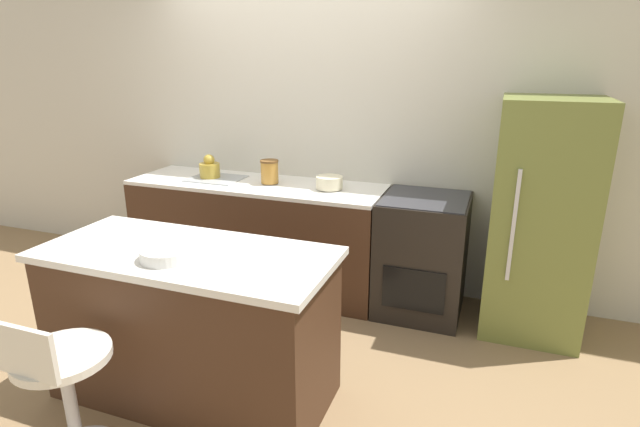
# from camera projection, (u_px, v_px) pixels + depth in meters

# --- Properties ---
(ground_plane) EXTENTS (14.00, 14.00, 0.00)m
(ground_plane) POSITION_uv_depth(u_px,v_px,m) (276.00, 306.00, 3.94)
(ground_plane) COLOR #8E704C
(wall_back) EXTENTS (8.00, 0.06, 2.60)m
(wall_back) POSITION_uv_depth(u_px,v_px,m) (307.00, 129.00, 4.17)
(wall_back) COLOR beige
(wall_back) RESTS_ON ground_plane
(back_counter) EXTENTS (2.12, 0.66, 0.90)m
(back_counter) POSITION_uv_depth(u_px,v_px,m) (257.00, 234.00, 4.21)
(back_counter) COLOR #422819
(back_counter) RESTS_ON ground_plane
(kitchen_island) EXTENTS (1.61, 0.71, 0.89)m
(kitchen_island) POSITION_uv_depth(u_px,v_px,m) (192.00, 324.00, 2.80)
(kitchen_island) COLOR #422819
(kitchen_island) RESTS_ON ground_plane
(oven_range) EXTENTS (0.63, 0.67, 0.90)m
(oven_range) POSITION_uv_depth(u_px,v_px,m) (422.00, 255.00, 3.76)
(oven_range) COLOR black
(oven_range) RESTS_ON ground_plane
(refrigerator) EXTENTS (0.64, 0.67, 1.64)m
(refrigerator) POSITION_uv_depth(u_px,v_px,m) (540.00, 220.00, 3.40)
(refrigerator) COLOR olive
(refrigerator) RESTS_ON ground_plane
(stool_chair) EXTENTS (0.43, 0.43, 0.83)m
(stool_chair) POSITION_uv_depth(u_px,v_px,m) (63.00, 388.00, 2.31)
(stool_chair) COLOR #B7B7BC
(stool_chair) RESTS_ON ground_plane
(kettle) EXTENTS (0.17, 0.17, 0.20)m
(kettle) POSITION_uv_depth(u_px,v_px,m) (210.00, 168.00, 4.20)
(kettle) COLOR #B29333
(kettle) RESTS_ON back_counter
(mixing_bowl) EXTENTS (0.21, 0.21, 0.09)m
(mixing_bowl) POSITION_uv_depth(u_px,v_px,m) (329.00, 182.00, 3.86)
(mixing_bowl) COLOR beige
(mixing_bowl) RESTS_ON back_counter
(canister_jar) EXTENTS (0.15, 0.15, 0.19)m
(canister_jar) POSITION_uv_depth(u_px,v_px,m) (270.00, 171.00, 4.01)
(canister_jar) COLOR #B77F33
(canister_jar) RESTS_ON back_counter
(fruit_bowl) EXTENTS (0.27, 0.27, 0.06)m
(fruit_bowl) POSITION_uv_depth(u_px,v_px,m) (167.00, 253.00, 2.55)
(fruit_bowl) COLOR white
(fruit_bowl) RESTS_ON kitchen_island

